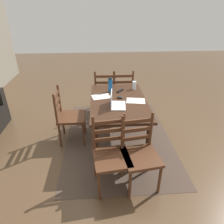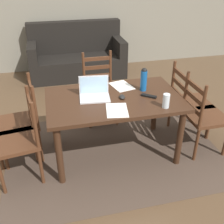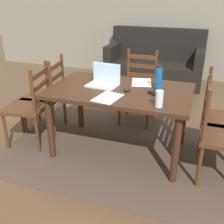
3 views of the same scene
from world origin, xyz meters
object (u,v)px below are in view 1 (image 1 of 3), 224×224
object	(u,v)px
dining_table	(118,106)
water_bottle	(110,84)
chair_left_near	(140,154)
chair_right_near	(122,91)
chair_far_head	(69,116)
drinking_glass	(134,85)
chair_left_far	(111,156)
tv_remote	(120,91)
chair_right_far	(105,92)
laptop	(115,103)
computer_mouse	(120,97)

from	to	relation	value
dining_table	water_bottle	xyz separation A→B (m)	(0.37, 0.11, 0.23)
chair_left_near	chair_right_near	bearing A→B (deg)	-0.18
chair_far_head	drinking_glass	distance (m)	1.28
chair_left_near	chair_left_far	bearing A→B (deg)	89.98
water_bottle	tv_remote	world-z (taller)	water_bottle
chair_right_far	laptop	world-z (taller)	laptop
chair_left_far	chair_right_far	size ratio (longest dim) A/B	1.00
chair_far_head	water_bottle	world-z (taller)	water_bottle
drinking_glass	tv_remote	size ratio (longest dim) A/B	0.87
water_bottle	chair_right_near	bearing A→B (deg)	-24.11
chair_left_far	chair_right_near	xyz separation A→B (m)	(2.04, -0.36, 0.00)
tv_remote	water_bottle	bearing A→B (deg)	40.78
dining_table	chair_right_far	bearing A→B (deg)	10.09
chair_right_far	computer_mouse	xyz separation A→B (m)	(-0.94, -0.21, 0.29)
chair_left_far	computer_mouse	xyz separation A→B (m)	(1.10, -0.21, 0.29)
chair_right_near	chair_left_far	bearing A→B (deg)	169.85
dining_table	drinking_glass	xyz separation A→B (m)	(0.46, -0.33, 0.17)
laptop	water_bottle	xyz separation A→B (m)	(0.57, 0.04, 0.08)
computer_mouse	chair_far_head	bearing A→B (deg)	103.59
laptop	tv_remote	bearing A→B (deg)	-13.04
chair_left_near	tv_remote	bearing A→B (deg)	4.45
water_bottle	drinking_glass	bearing A→B (deg)	-78.77
drinking_glass	chair_right_near	bearing A→B (deg)	14.93
chair_left_far	chair_right_near	size ratio (longest dim) A/B	1.00
chair_right_far	computer_mouse	bearing A→B (deg)	-167.31
drinking_glass	water_bottle	bearing A→B (deg)	101.23
chair_right_far	chair_right_near	world-z (taller)	same
dining_table	computer_mouse	distance (m)	0.14
chair_far_head	chair_left_far	xyz separation A→B (m)	(-1.02, -0.64, 0.00)
chair_far_head	drinking_glass	world-z (taller)	chair_far_head
water_bottle	chair_left_near	bearing A→B (deg)	-168.46
chair_left_near	computer_mouse	bearing A→B (deg)	7.45
water_bottle	chair_left_far	bearing A→B (deg)	176.92
dining_table	chair_left_far	distance (m)	1.05
water_bottle	laptop	bearing A→B (deg)	-175.89
chair_right_far	computer_mouse	distance (m)	1.00
chair_right_far	tv_remote	distance (m)	0.74
chair_left_far	drinking_glass	bearing A→B (deg)	-19.20
chair_far_head	chair_right_far	xyz separation A→B (m)	(1.02, -0.64, 0.00)
drinking_glass	dining_table	bearing A→B (deg)	144.27
laptop	water_bottle	world-z (taller)	water_bottle
chair_right_near	water_bottle	world-z (taller)	water_bottle
dining_table	drinking_glass	distance (m)	0.59
computer_mouse	chair_right_near	bearing A→B (deg)	-1.08
chair_right_far	computer_mouse	size ratio (longest dim) A/B	9.50
computer_mouse	tv_remote	xyz separation A→B (m)	(0.29, -0.04, -0.01)
chair_left_near	computer_mouse	distance (m)	1.15
chair_left_near	laptop	xyz separation A→B (m)	(0.82, 0.24, 0.33)
chair_right_far	drinking_glass	distance (m)	0.83
water_bottle	drinking_glass	world-z (taller)	water_bottle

